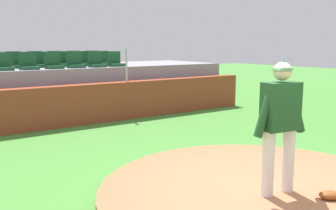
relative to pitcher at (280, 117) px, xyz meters
The scene contains 23 objects.
ground_plane 1.35m from the pitcher, 91.01° to the left, with size 60.00×60.00×0.00m, color #468B36.
pitchers_mound 1.22m from the pitcher, 91.01° to the left, with size 4.79×4.79×0.26m, color #A86B45.
pitcher is the anchor object (origin of this frame).
fielding_glove 1.23m from the pitcher, 52.72° to the right, with size 0.30×0.20×0.11m, color brown.
brick_barrier 7.11m from the pitcher, 90.03° to the left, with size 12.34×0.40×1.16m, color brown.
fence_post_right 7.26m from the pitcher, 77.41° to the left, with size 0.06×0.06×1.03m, color silver.
bleacher_platform 9.37m from the pitcher, 90.02° to the left, with size 12.05×3.41×1.58m, color gray.
stadium_chair_0 8.40m from the pitcher, 102.11° to the left, with size 0.48×0.44×0.50m.
stadium_chair_1 8.24m from the pitcher, 97.48° to the left, with size 0.48×0.44×0.50m.
stadium_chair_2 8.19m from the pitcher, 92.31° to the left, with size 0.48×0.44×0.50m.
stadium_chair_3 8.21m from the pitcher, 87.43° to the left, with size 0.48×0.44×0.50m.
stadium_chair_4 8.25m from the pitcher, 82.52° to the left, with size 0.48×0.44×0.50m.
stadium_chair_5 8.39m from the pitcher, 77.82° to the left, with size 0.48×0.44×0.50m.
stadium_chair_7 9.12m from the pitcher, 96.55° to the left, with size 0.48×0.44×0.50m.
stadium_chair_8 9.07m from the pitcher, 92.25° to the left, with size 0.48×0.44×0.50m.
stadium_chair_9 9.11m from the pitcher, 87.88° to the left, with size 0.48×0.44×0.50m.
stadium_chair_10 9.12m from the pitcher, 83.59° to the left, with size 0.48×0.44×0.50m.
stadium_chair_11 9.25m from the pitcher, 79.10° to the left, with size 0.48×0.44×0.50m.
stadium_chair_13 10.03m from the pitcher, 95.95° to the left, with size 0.48×0.44×0.50m.
stadium_chair_14 9.97m from the pitcher, 91.89° to the left, with size 0.48×0.44×0.50m.
stadium_chair_15 10.01m from the pitcher, 87.95° to the left, with size 0.48×0.44×0.50m.
stadium_chair_16 10.07m from the pitcher, 83.91° to the left, with size 0.48×0.44×0.50m.
stadium_chair_17 10.15m from the pitcher, 79.92° to the left, with size 0.48×0.44×0.50m.
Camera 1 is at (-4.12, -3.40, 2.31)m, focal length 40.20 mm.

